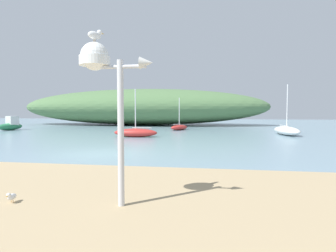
{
  "coord_description": "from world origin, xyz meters",
  "views": [
    {
      "loc": [
        5.18,
        -12.15,
        1.98
      ],
      "look_at": [
        2.36,
        5.6,
        1.04
      ],
      "focal_mm": 29.57,
      "sensor_mm": 36.0,
      "label": 1
    }
  ],
  "objects_px": {
    "seagull_on_radar": "(95,35)",
    "sailboat_inner_mooring": "(136,133)",
    "mast_structure": "(102,70)",
    "seagull_by_mast": "(11,196)",
    "motorboat_by_sandbar": "(11,125)",
    "sailboat_far_left": "(179,127)",
    "sailboat_west_reach": "(287,131)"
  },
  "relations": [
    {
      "from": "motorboat_by_sandbar",
      "to": "seagull_by_mast",
      "type": "height_order",
      "value": "motorboat_by_sandbar"
    },
    {
      "from": "sailboat_far_left",
      "to": "seagull_by_mast",
      "type": "distance_m",
      "value": 24.35
    },
    {
      "from": "motorboat_by_sandbar",
      "to": "seagull_by_mast",
      "type": "bearing_deg",
      "value": -51.32
    },
    {
      "from": "mast_structure",
      "to": "motorboat_by_sandbar",
      "type": "relative_size",
      "value": 1.02
    },
    {
      "from": "mast_structure",
      "to": "sailboat_far_left",
      "type": "bearing_deg",
      "value": 93.23
    },
    {
      "from": "sailboat_inner_mooring",
      "to": "sailboat_far_left",
      "type": "relative_size",
      "value": 1.09
    },
    {
      "from": "sailboat_inner_mooring",
      "to": "seagull_by_mast",
      "type": "distance_m",
      "value": 16.13
    },
    {
      "from": "seagull_by_mast",
      "to": "motorboat_by_sandbar",
      "type": "bearing_deg",
      "value": 128.68
    },
    {
      "from": "sailboat_west_reach",
      "to": "sailboat_far_left",
      "type": "relative_size",
      "value": 1.32
    },
    {
      "from": "mast_structure",
      "to": "sailboat_west_reach",
      "type": "relative_size",
      "value": 0.68
    },
    {
      "from": "mast_structure",
      "to": "sailboat_inner_mooring",
      "type": "relative_size",
      "value": 0.82
    },
    {
      "from": "mast_structure",
      "to": "seagull_by_mast",
      "type": "relative_size",
      "value": 10.23
    },
    {
      "from": "seagull_on_radar",
      "to": "motorboat_by_sandbar",
      "type": "relative_size",
      "value": 0.11
    },
    {
      "from": "mast_structure",
      "to": "sailboat_west_reach",
      "type": "xyz_separation_m",
      "value": [
        8.28,
        19.55,
        -2.39
      ]
    },
    {
      "from": "seagull_on_radar",
      "to": "sailboat_inner_mooring",
      "type": "bearing_deg",
      "value": 103.13
    },
    {
      "from": "sailboat_west_reach",
      "to": "seagull_on_radar",
      "type": "bearing_deg",
      "value": -113.28
    },
    {
      "from": "mast_structure",
      "to": "seagull_by_mast",
      "type": "bearing_deg",
      "value": -174.45
    },
    {
      "from": "sailboat_west_reach",
      "to": "sailboat_inner_mooring",
      "type": "bearing_deg",
      "value": -162.9
    },
    {
      "from": "sailboat_west_reach",
      "to": "motorboat_by_sandbar",
      "type": "height_order",
      "value": "sailboat_west_reach"
    },
    {
      "from": "sailboat_far_left",
      "to": "seagull_by_mast",
      "type": "height_order",
      "value": "sailboat_far_left"
    },
    {
      "from": "sailboat_inner_mooring",
      "to": "seagull_by_mast",
      "type": "relative_size",
      "value": 12.4
    },
    {
      "from": "mast_structure",
      "to": "sailboat_far_left",
      "type": "height_order",
      "value": "sailboat_far_left"
    },
    {
      "from": "sailboat_inner_mooring",
      "to": "motorboat_by_sandbar",
      "type": "height_order",
      "value": "sailboat_inner_mooring"
    },
    {
      "from": "sailboat_inner_mooring",
      "to": "sailboat_far_left",
      "type": "height_order",
      "value": "sailboat_inner_mooring"
    },
    {
      "from": "seagull_on_radar",
      "to": "sailboat_west_reach",
      "type": "relative_size",
      "value": 0.07
    },
    {
      "from": "sailboat_inner_mooring",
      "to": "motorboat_by_sandbar",
      "type": "bearing_deg",
      "value": 160.21
    },
    {
      "from": "sailboat_inner_mooring",
      "to": "sailboat_far_left",
      "type": "bearing_deg",
      "value": 73.64
    },
    {
      "from": "seagull_on_radar",
      "to": "seagull_by_mast",
      "type": "height_order",
      "value": "seagull_on_radar"
    },
    {
      "from": "sailboat_inner_mooring",
      "to": "sailboat_west_reach",
      "type": "relative_size",
      "value": 0.83
    },
    {
      "from": "mast_structure",
      "to": "sailboat_inner_mooring",
      "type": "xyz_separation_m",
      "value": [
        -3.81,
        15.83,
        -2.42
      ]
    },
    {
      "from": "mast_structure",
      "to": "motorboat_by_sandbar",
      "type": "xyz_separation_m",
      "value": [
        -19.01,
        21.3,
        -2.22
      ]
    },
    {
      "from": "sailboat_inner_mooring",
      "to": "sailboat_west_reach",
      "type": "xyz_separation_m",
      "value": [
        12.1,
        3.72,
        0.03
      ]
    }
  ]
}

